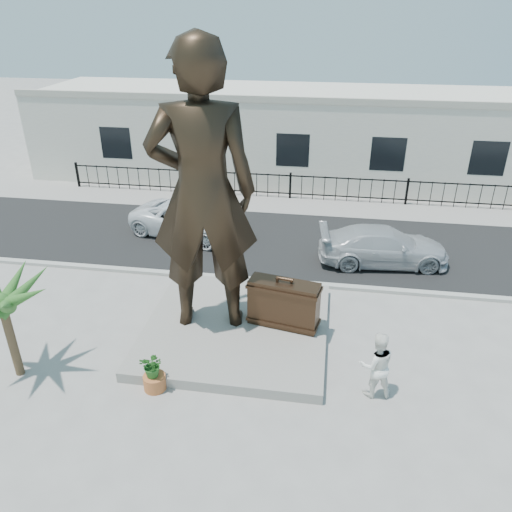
{
  "coord_description": "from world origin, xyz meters",
  "views": [
    {
      "loc": [
        1.91,
        -10.24,
        8.67
      ],
      "look_at": [
        0.0,
        2.0,
        2.3
      ],
      "focal_mm": 35.0,
      "sensor_mm": 36.0,
      "label": 1
    }
  ],
  "objects": [
    {
      "name": "shrub",
      "position": [
        -2.06,
        -1.14,
        0.73
      ],
      "size": [
        0.68,
        0.62,
        0.65
      ],
      "primitive_type": "imported",
      "rotation": [
        0.0,
        0.0,
        -0.2
      ],
      "color": "#235A1D",
      "rests_on": "planter"
    },
    {
      "name": "tourist",
      "position": [
        3.31,
        -0.48,
        0.88
      ],
      "size": [
        0.98,
        0.83,
        1.76
      ],
      "primitive_type": "imported",
      "rotation": [
        0.0,
        0.0,
        3.35
      ],
      "color": "white",
      "rests_on": "ground"
    },
    {
      "name": "building",
      "position": [
        0.0,
        17.0,
        2.2
      ],
      "size": [
        28.0,
        7.0,
        4.4
      ],
      "primitive_type": "cube",
      "color": "silver",
      "rests_on": "ground"
    },
    {
      "name": "plinth",
      "position": [
        -0.5,
        1.5,
        0.15
      ],
      "size": [
        5.2,
        5.2,
        0.3
      ],
      "primitive_type": "cube",
      "color": "gray",
      "rests_on": "ground"
    },
    {
      "name": "curb",
      "position": [
        0.0,
        4.5,
        0.06
      ],
      "size": [
        40.0,
        0.25,
        0.12
      ],
      "primitive_type": "cube",
      "color": "#A5A399",
      "rests_on": "ground"
    },
    {
      "name": "car_silver",
      "position": [
        3.99,
        6.59,
        0.69
      ],
      "size": [
        4.86,
        2.41,
        1.36
      ],
      "primitive_type": "imported",
      "rotation": [
        0.0,
        0.0,
        1.68
      ],
      "color": "#B6B8BB",
      "rests_on": "street"
    },
    {
      "name": "palm_tree",
      "position": [
        -5.73,
        -1.14,
        0.0
      ],
      "size": [
        1.8,
        1.8,
        3.2
      ],
      "primitive_type": null,
      "color": "#2A5920",
      "rests_on": "ground"
    },
    {
      "name": "street",
      "position": [
        0.0,
        8.0,
        0.01
      ],
      "size": [
        40.0,
        7.0,
        0.01
      ],
      "primitive_type": "cube",
      "color": "black",
      "rests_on": "ground"
    },
    {
      "name": "fence",
      "position": [
        0.0,
        12.8,
        0.6
      ],
      "size": [
        22.0,
        0.1,
        1.2
      ],
      "primitive_type": "cube",
      "color": "black",
      "rests_on": "ground"
    },
    {
      "name": "statue",
      "position": [
        -1.35,
        1.63,
        4.21
      ],
      "size": [
        3.15,
        2.36,
        7.83
      ],
      "primitive_type": "imported",
      "rotation": [
        0.0,
        0.0,
        3.32
      ],
      "color": "black",
      "rests_on": "plinth"
    },
    {
      "name": "ground",
      "position": [
        0.0,
        0.0,
        0.0
      ],
      "size": [
        100.0,
        100.0,
        0.0
      ],
      "primitive_type": "plane",
      "color": "#9E9991",
      "rests_on": "ground"
    },
    {
      "name": "car_white",
      "position": [
        -3.72,
        7.9,
        0.67
      ],
      "size": [
        5.18,
        3.35,
        1.33
      ],
      "primitive_type": "imported",
      "rotation": [
        0.0,
        0.0,
        1.31
      ],
      "color": "white",
      "rests_on": "street"
    },
    {
      "name": "planter",
      "position": [
        -2.06,
        -1.14,
        0.2
      ],
      "size": [
        0.56,
        0.56,
        0.4
      ],
      "primitive_type": "cylinder",
      "color": "#B56030",
      "rests_on": "ground"
    },
    {
      "name": "worker",
      "position": [
        -3.57,
        12.16,
        0.88
      ],
      "size": [
        1.21,
        0.82,
        1.72
      ],
      "primitive_type": "imported",
      "rotation": [
        0.0,
        0.0,
        -0.18
      ],
      "color": "orange",
      "rests_on": "far_sidewalk"
    },
    {
      "name": "suitcase",
      "position": [
        0.85,
        1.7,
        1.0
      ],
      "size": [
        2.07,
        1.0,
        1.4
      ],
      "primitive_type": "cube",
      "rotation": [
        0.0,
        0.0,
        -0.19
      ],
      "color": "#352316",
      "rests_on": "plinth"
    },
    {
      "name": "far_sidewalk",
      "position": [
        0.0,
        12.0,
        0.01
      ],
      "size": [
        40.0,
        2.5,
        0.02
      ],
      "primitive_type": "cube",
      "color": "#9E9991",
      "rests_on": "ground"
    }
  ]
}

